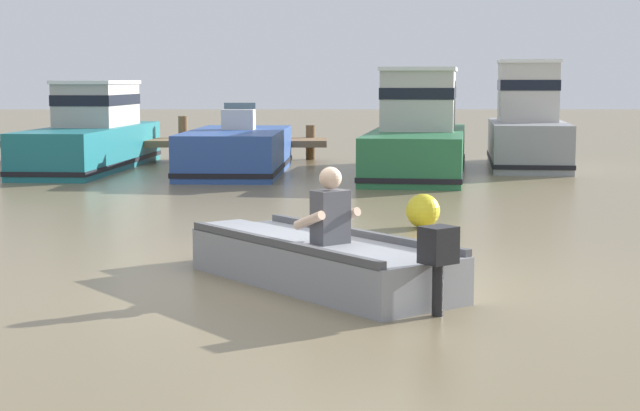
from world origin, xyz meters
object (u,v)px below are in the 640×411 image
object	(u,v)px
rowboat_with_person	(313,260)
moored_boat_teal	(88,136)
moored_boat_green	(414,135)
moored_boat_grey	(523,128)
moored_boat_blue	(232,153)
mooring_buoy	(419,211)

from	to	relation	value
rowboat_with_person	moored_boat_teal	xyz separation A→B (m)	(-5.16, 13.24, 0.50)
moored_boat_green	moored_boat_grey	xyz separation A→B (m)	(2.71, 1.67, 0.07)
moored_boat_green	moored_boat_blue	bearing A→B (deg)	179.05
moored_boat_blue	rowboat_with_person	bearing A→B (deg)	-81.63
rowboat_with_person	mooring_buoy	bearing A→B (deg)	69.57
moored_boat_blue	moored_boat_grey	xyz separation A→B (m)	(6.65, 1.60, 0.47)
moored_boat_teal	moored_boat_grey	distance (m)	10.04
rowboat_with_person	moored_boat_blue	distance (m)	12.23
rowboat_with_person	moored_boat_green	bearing A→B (deg)	79.82
rowboat_with_person	moored_boat_green	distance (m)	12.24
rowboat_with_person	moored_boat_teal	size ratio (longest dim) A/B	0.51
moored_boat_teal	mooring_buoy	bearing A→B (deg)	-54.75
moored_boat_blue	mooring_buoy	world-z (taller)	moored_boat_blue
mooring_buoy	moored_boat_blue	bearing A→B (deg)	111.46
mooring_buoy	moored_boat_teal	bearing A→B (deg)	125.25
moored_boat_blue	mooring_buoy	bearing A→B (deg)	-68.54
moored_boat_blue	mooring_buoy	distance (m)	8.83
moored_boat_green	rowboat_with_person	bearing A→B (deg)	-100.18
moored_boat_teal	moored_boat_blue	size ratio (longest dim) A/B	1.29
moored_boat_green	moored_boat_grey	bearing A→B (deg)	31.65
rowboat_with_person	moored_boat_green	world-z (taller)	moored_boat_green
rowboat_with_person	moored_boat_teal	distance (m)	14.22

